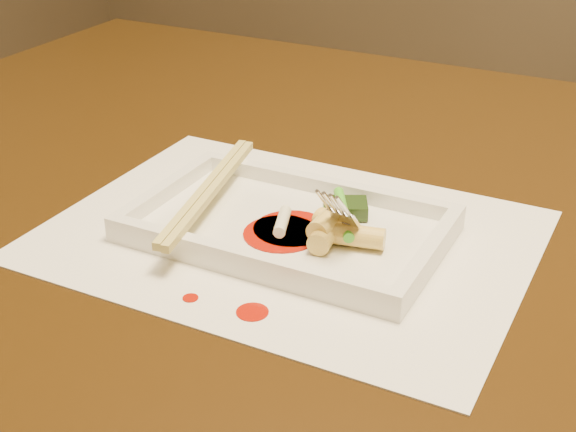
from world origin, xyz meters
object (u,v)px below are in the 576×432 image
at_px(plate_base, 288,231).
at_px(chopstick_a, 205,189).
at_px(table, 422,311).
at_px(fork, 378,153).
at_px(placemat, 288,235).

bearing_deg(plate_base, chopstick_a, -180.00).
relative_size(table, fork, 10.00).
bearing_deg(chopstick_a, plate_base, 0.00).
distance_m(placemat, fork, 0.11).
bearing_deg(placemat, table, 42.97).
height_order(table, placemat, placemat).
bearing_deg(plate_base, table, 42.97).
bearing_deg(fork, plate_base, -165.58).
xyz_separation_m(plate_base, chopstick_a, (-0.08, -0.00, 0.02)).
height_order(table, chopstick_a, chopstick_a).
relative_size(plate_base, chopstick_a, 1.22).
bearing_deg(plate_base, placemat, 90.00).
height_order(table, fork, fork).
distance_m(table, plate_base, 0.17).
relative_size(table, placemat, 3.50).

